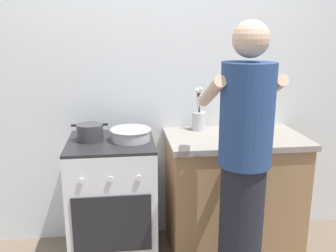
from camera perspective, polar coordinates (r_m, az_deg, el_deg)
name	(u,v)px	position (r m, az deg, el deg)	size (l,w,h in m)	color
back_wall	(181,83)	(2.89, 2.03, 6.78)	(3.20, 0.10, 2.50)	silver
countertop	(233,193)	(2.86, 10.08, -10.22)	(1.00, 0.60, 0.90)	#99724C
stove_range	(113,200)	(2.74, -8.56, -11.31)	(0.60, 0.62, 0.90)	silver
pot	(90,132)	(2.59, -12.06, -0.97)	(0.25, 0.18, 0.12)	#38383D
mixing_bowl	(131,134)	(2.57, -5.84, -1.22)	(0.29, 0.29, 0.08)	#B7B7BC
utensil_crock	(199,118)	(2.82, 4.79, 1.25)	(0.10, 0.10, 0.33)	silver
spice_bottle	(233,133)	(2.61, 10.13, -1.09)	(0.04, 0.04, 0.10)	silver
oil_bottle	(265,125)	(2.71, 14.94, 0.12)	(0.06, 0.06, 0.21)	gold
person	(243,171)	(2.17, 11.68, -6.84)	(0.41, 0.50, 1.70)	black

